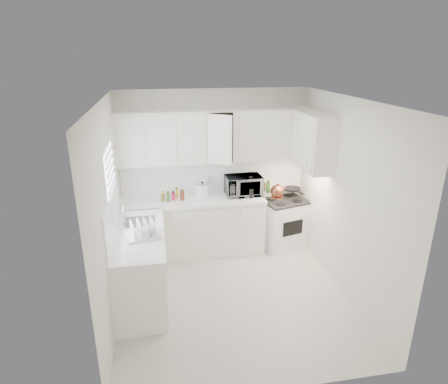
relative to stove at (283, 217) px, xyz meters
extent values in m
plane|color=beige|center=(-1.11, -1.29, -0.53)|extent=(3.20, 3.20, 0.00)
plane|color=white|center=(-1.11, -1.29, 2.07)|extent=(3.20, 3.20, 0.00)
plane|color=silver|center=(-1.11, 0.31, 0.77)|extent=(3.00, 0.00, 3.00)
plane|color=silver|center=(-1.11, -2.89, 0.77)|extent=(3.00, 0.00, 3.00)
plane|color=silver|center=(-2.61, -1.29, 0.77)|extent=(0.00, 3.20, 3.20)
plane|color=silver|center=(0.39, -1.29, 0.77)|extent=(0.00, 3.20, 3.20)
cube|color=white|center=(-1.50, 0.00, 0.40)|extent=(2.24, 0.64, 0.05)
cube|color=white|center=(-2.30, -1.09, 0.40)|extent=(0.64, 1.62, 0.05)
cube|color=white|center=(-1.11, 0.30, 0.70)|extent=(2.98, 0.02, 0.55)
cube|color=white|center=(-2.60, -1.09, 0.70)|extent=(0.02, 1.60, 0.55)
imported|color=gray|center=(-0.68, 0.04, 0.61)|extent=(0.58, 0.34, 0.38)
cylinder|color=white|center=(-1.28, 0.23, 0.56)|extent=(0.12, 0.12, 0.27)
cylinder|color=brown|center=(-1.96, 0.13, 0.49)|extent=(0.06, 0.06, 0.13)
cylinder|color=#366C24|center=(-1.89, 0.04, 0.49)|extent=(0.06, 0.06, 0.13)
cylinder|color=red|center=(-1.81, 0.13, 0.49)|extent=(0.06, 0.06, 0.13)
cylinder|color=gold|center=(-1.74, 0.04, 0.49)|extent=(0.06, 0.06, 0.13)
cylinder|color=maroon|center=(-1.66, 0.13, 0.49)|extent=(0.06, 0.06, 0.13)
cylinder|color=red|center=(-0.53, 0.17, 0.52)|extent=(0.06, 0.06, 0.19)
cylinder|color=gold|center=(-0.48, 0.11, 0.52)|extent=(0.06, 0.06, 0.19)
cylinder|color=maroon|center=(-0.42, 0.17, 0.52)|extent=(0.06, 0.06, 0.19)
cylinder|color=black|center=(-0.37, 0.11, 0.52)|extent=(0.06, 0.06, 0.19)
cylinder|color=brown|center=(-0.31, 0.17, 0.52)|extent=(0.06, 0.06, 0.19)
cylinder|color=#366C24|center=(-0.26, 0.11, 0.52)|extent=(0.06, 0.06, 0.19)
camera|label=1|loc=(-2.01, -5.63, 2.57)|focal=30.87mm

